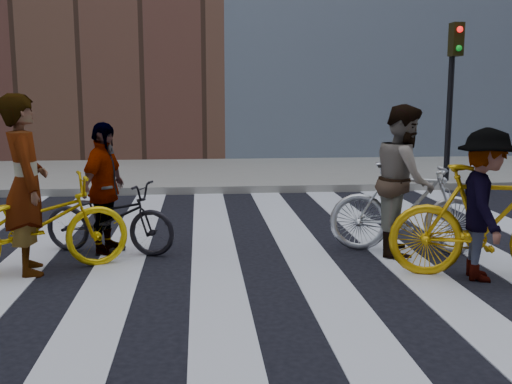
{
  "coord_description": "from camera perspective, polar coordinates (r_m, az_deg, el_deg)",
  "views": [
    {
      "loc": [
        -0.72,
        -6.52,
        1.95
      ],
      "look_at": [
        -0.07,
        0.3,
        0.81
      ],
      "focal_mm": 42.0,
      "sensor_mm": 36.0,
      "label": 1
    }
  ],
  "objects": [
    {
      "name": "ground",
      "position": [
        6.85,
        0.81,
        -7.12
      ],
      "size": [
        100.0,
        100.0,
        0.0
      ],
      "primitive_type": "plane",
      "color": "black",
      "rests_on": "ground"
    },
    {
      "name": "sidewalk_far",
      "position": [
        14.17,
        -2.49,
        1.79
      ],
      "size": [
        100.0,
        5.0,
        0.15
      ],
      "primitive_type": "cube",
      "color": "gray",
      "rests_on": "ground"
    },
    {
      "name": "zebra_crosswalk",
      "position": [
        6.84,
        0.81,
        -7.08
      ],
      "size": [
        8.25,
        10.0,
        0.01
      ],
      "color": "silver",
      "rests_on": "ground"
    },
    {
      "name": "traffic_signal",
      "position": [
        12.91,
        18.23,
        10.41
      ],
      "size": [
        0.22,
        0.42,
        3.33
      ],
      "color": "black",
      "rests_on": "ground"
    },
    {
      "name": "bike_yellow_left",
      "position": [
        6.94,
        -20.47,
        -2.95
      ],
      "size": [
        2.15,
        1.34,
        1.07
      ],
      "primitive_type": "imported",
      "rotation": [
        0.0,
        0.0,
        1.9
      ],
      "color": "yellow",
      "rests_on": "ground"
    },
    {
      "name": "bike_silver_mid",
      "position": [
        7.54,
        14.16,
        -1.49
      ],
      "size": [
        1.94,
        1.02,
        1.12
      ],
      "primitive_type": "imported",
      "rotation": [
        0.0,
        0.0,
        1.29
      ],
      "color": "silver",
      "rests_on": "ground"
    },
    {
      "name": "bike_yellow_right",
      "position": [
        6.73,
        21.22,
        -2.73
      ],
      "size": [
        2.1,
        1.09,
        1.22
      ],
      "primitive_type": "imported",
      "rotation": [
        0.0,
        0.0,
        1.3
      ],
      "color": "#DDA20C",
      "rests_on": "ground"
    },
    {
      "name": "bike_dark_rear",
      "position": [
        7.52,
        -13.8,
        -2.41
      ],
      "size": [
        1.79,
        1.09,
        0.89
      ],
      "primitive_type": "imported",
      "rotation": [
        0.0,
        0.0,
        1.25
      ],
      "color": "black",
      "rests_on": "ground"
    },
    {
      "name": "rider_left",
      "position": [
        6.88,
        -21.08,
        0.63
      ],
      "size": [
        0.67,
        0.82,
        1.95
      ],
      "primitive_type": "imported",
      "rotation": [
        0.0,
        0.0,
        1.9
      ],
      "color": "slate",
      "rests_on": "ground"
    },
    {
      "name": "rider_mid",
      "position": [
        7.47,
        13.9,
        1.14
      ],
      "size": [
        0.9,
        1.04,
        1.82
      ],
      "primitive_type": "imported",
      "rotation": [
        0.0,
        0.0,
        1.29
      ],
      "color": "slate",
      "rests_on": "ground"
    },
    {
      "name": "rider_right",
      "position": [
        6.67,
        20.93,
        -1.13
      ],
      "size": [
        0.85,
        1.15,
        1.6
      ],
      "primitive_type": "imported",
      "rotation": [
        0.0,
        0.0,
        1.3
      ],
      "color": "slate",
      "rests_on": "ground"
    },
    {
      "name": "rider_rear",
      "position": [
        7.47,
        -14.29,
        0.3
      ],
      "size": [
        0.67,
        1.02,
        1.61
      ],
      "primitive_type": "imported",
      "rotation": [
        0.0,
        0.0,
        1.25
      ],
      "color": "slate",
      "rests_on": "ground"
    }
  ]
}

